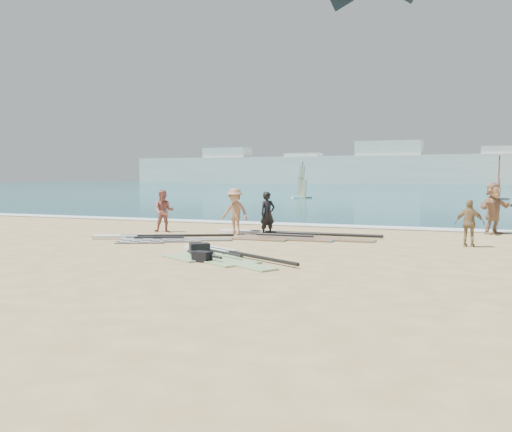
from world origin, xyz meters
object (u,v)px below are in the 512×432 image
at_px(person_wetsuit, 268,214).
at_px(beachgoer_mid, 235,212).
at_px(rig_grey, 149,238).
at_px(rig_orange, 279,235).
at_px(rig_green, 217,255).
at_px(gear_bag_near, 200,249).
at_px(beachgoer_right, 494,208).
at_px(gear_bag_far, 202,257).
at_px(beachgoer_back, 470,223).
at_px(beachgoer_left, 164,211).

distance_m(person_wetsuit, beachgoer_mid, 1.35).
height_order(rig_grey, rig_orange, rig_orange).
distance_m(rig_green, gear_bag_near, 0.56).
distance_m(rig_grey, person_wetsuit, 4.39).
xyz_separation_m(person_wetsuit, beachgoer_right, (7.73, 4.24, 0.17)).
bearing_deg(gear_bag_near, person_wetsuit, 90.39).
bearing_deg(beachgoer_right, rig_grey, 158.18).
xyz_separation_m(gear_bag_near, beachgoer_right, (7.69, 9.64, 0.83)).
distance_m(rig_grey, gear_bag_far, 5.70).
height_order(beachgoer_mid, beachgoer_back, beachgoer_mid).
xyz_separation_m(gear_bag_far, person_wetsuit, (-0.68, 6.48, 0.70)).
bearing_deg(gear_bag_near, gear_bag_far, -59.03).
height_order(rig_grey, rig_green, same).
bearing_deg(beachgoer_back, gear_bag_far, 47.29).
relative_size(rig_grey, beachgoer_mid, 2.83).
height_order(rig_green, gear_bag_far, gear_bag_far).
bearing_deg(rig_green, rig_orange, 122.25).
bearing_deg(rig_green, beachgoer_back, 68.14).
bearing_deg(beachgoer_mid, person_wetsuit, 8.42).
distance_m(gear_bag_far, beachgoer_right, 12.85).
bearing_deg(rig_orange, gear_bag_far, -88.15).
bearing_deg(rig_green, beachgoer_right, 83.87).
bearing_deg(rig_green, rig_grey, 175.19).
xyz_separation_m(gear_bag_far, beachgoer_right, (7.05, 10.71, 0.86)).
bearing_deg(person_wetsuit, rig_green, -135.93).
xyz_separation_m(rig_grey, gear_bag_near, (3.51, -2.83, 0.12)).
relative_size(gear_bag_far, person_wetsuit, 0.28).
xyz_separation_m(rig_orange, person_wetsuit, (-0.40, -0.16, 0.78)).
height_order(rig_orange, beachgoer_left, beachgoer_left).
distance_m(rig_grey, rig_green, 4.96).
height_order(rig_green, beachgoer_back, beachgoer_back).
relative_size(person_wetsuit, beachgoer_mid, 0.94).
distance_m(beachgoer_mid, beachgoer_right, 10.01).
distance_m(rig_grey, beachgoer_left, 2.89).
xyz_separation_m(rig_grey, gear_bag_far, (4.15, -3.91, 0.09)).
bearing_deg(beachgoer_back, gear_bag_near, 39.09).
bearing_deg(beachgoer_left, beachgoer_right, -3.34).
bearing_deg(rig_grey, gear_bag_near, -64.63).
bearing_deg(rig_green, gear_bag_near, -152.07).
distance_m(beachgoer_left, beachgoer_back, 11.50).
bearing_deg(rig_green, beachgoer_left, 163.22).
bearing_deg(rig_grey, beachgoer_mid, 25.10).
height_order(rig_grey, gear_bag_far, gear_bag_far).
distance_m(beachgoer_mid, beachgoer_back, 8.39).
height_order(rig_grey, person_wetsuit, person_wetsuit).
bearing_deg(gear_bag_near, rig_orange, 86.27).
bearing_deg(rig_orange, beachgoer_left, -178.93).
bearing_deg(gear_bag_near, rig_grey, 141.07).
bearing_deg(gear_bag_near, beachgoer_right, 51.40).
bearing_deg(beachgoer_mid, beachgoer_back, 6.56).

